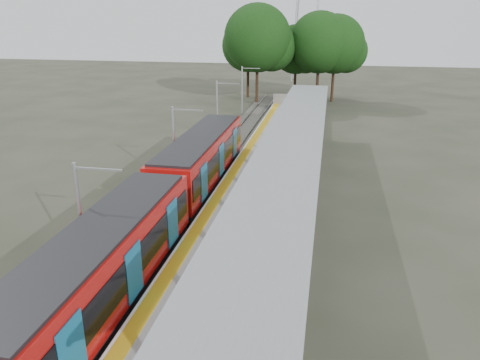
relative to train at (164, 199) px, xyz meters
The scene contains 13 objects.
trackbed 8.33m from the train, 90.01° to the left, with size 3.00×70.00×0.24m, color #59544C.
platform 9.40m from the train, 60.97° to the left, with size 6.00×50.00×1.00m, color gray.
tactile_strip 8.40m from the train, 76.48° to the left, with size 0.60×50.00×0.02m, color gold.
end_fence 33.36m from the train, 82.25° to the left, with size 6.00×0.10×1.20m, color #9EA0A5.
train is the anchor object (origin of this frame).
canopy 7.77m from the train, 35.10° to the left, with size 3.27×38.00×3.66m.
tree_cluster 41.33m from the train, 86.39° to the left, with size 18.56×13.43×12.18m.
catenary_masts 7.36m from the train, 103.58° to the left, with size 2.08×48.16×5.40m.
bench_mid 11.63m from the train, 55.03° to the left, with size 0.77×1.65×1.09m.
bench_far 18.30m from the train, 67.16° to the left, with size 0.68×1.70×1.13m.
info_pillar_near 6.11m from the train, 17.02° to the right, with size 0.45×0.45×2.02m.
info_pillar_far 17.46m from the train, 68.44° to the left, with size 0.40×0.40×1.77m.
litter_bin 7.60m from the train, 45.18° to the left, with size 0.48×0.48×0.98m, color #9EA0A5.
Camera 1 is at (3.39, -8.93, 10.92)m, focal length 35.00 mm.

